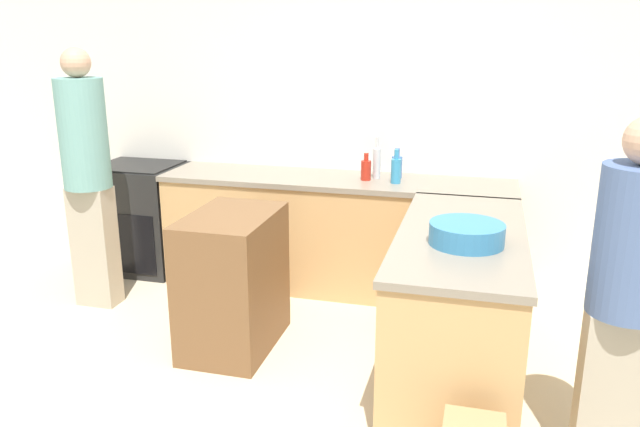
# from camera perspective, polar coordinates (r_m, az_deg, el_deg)

# --- Properties ---
(wall_back) EXTENTS (8.00, 0.06, 2.70)m
(wall_back) POSITION_cam_1_polar(r_m,az_deg,el_deg) (4.95, 2.35, 9.38)
(wall_back) COLOR white
(wall_back) RESTS_ON ground_plane
(counter_back) EXTENTS (2.67, 0.63, 0.88)m
(counter_back) POSITION_cam_1_polar(r_m,az_deg,el_deg) (4.83, 1.36, -1.81)
(counter_back) COLOR tan
(counter_back) RESTS_ON ground_plane
(counter_peninsula) EXTENTS (0.69, 1.66, 0.88)m
(counter_peninsula) POSITION_cam_1_polar(r_m,az_deg,el_deg) (3.67, 12.42, -8.20)
(counter_peninsula) COLOR tan
(counter_peninsula) RESTS_ON ground_plane
(range_oven) EXTENTS (0.69, 0.61, 0.90)m
(range_oven) POSITION_cam_1_polar(r_m,az_deg,el_deg) (5.46, -16.08, -0.30)
(range_oven) COLOR black
(range_oven) RESTS_ON ground_plane
(island_table) EXTENTS (0.50, 0.75, 0.87)m
(island_table) POSITION_cam_1_polar(r_m,az_deg,el_deg) (3.97, -7.95, -6.16)
(island_table) COLOR brown
(island_table) RESTS_ON ground_plane
(mixing_bowl) EXTENTS (0.39, 0.39, 0.11)m
(mixing_bowl) POSITION_cam_1_polar(r_m,az_deg,el_deg) (3.30, 13.26, -1.82)
(mixing_bowl) COLOR teal
(mixing_bowl) RESTS_ON counter_peninsula
(hot_sauce_bottle) EXTENTS (0.08, 0.08, 0.20)m
(hot_sauce_bottle) POSITION_cam_1_polar(r_m,az_deg,el_deg) (4.64, 4.23, 4.04)
(hot_sauce_bottle) COLOR red
(hot_sauce_bottle) RESTS_ON counter_back
(dish_soap_bottle) EXTENTS (0.07, 0.07, 0.25)m
(dish_soap_bottle) POSITION_cam_1_polar(r_m,az_deg,el_deg) (4.56, 6.96, 3.98)
(dish_soap_bottle) COLOR #338CBF
(dish_soap_bottle) RESTS_ON counter_back
(water_bottle_blue) EXTENTS (0.08, 0.08, 0.22)m
(water_bottle_blue) POSITION_cam_1_polar(r_m,az_deg,el_deg) (4.73, 7.05, 4.32)
(water_bottle_blue) COLOR #386BB7
(water_bottle_blue) RESTS_ON counter_back
(vinegar_bottle_clear) EXTENTS (0.06, 0.06, 0.31)m
(vinegar_bottle_clear) POSITION_cam_1_polar(r_m,az_deg,el_deg) (4.69, 5.22, 4.71)
(vinegar_bottle_clear) COLOR silver
(vinegar_bottle_clear) RESTS_ON counter_back
(person_by_range) EXTENTS (0.33, 0.33, 1.84)m
(person_by_range) POSITION_cam_1_polar(r_m,az_deg,el_deg) (4.68, -20.53, 3.74)
(person_by_range) COLOR #ADA38E
(person_by_range) RESTS_ON ground_plane
(person_at_peninsula) EXTENTS (0.32, 0.32, 1.62)m
(person_at_peninsula) POSITION_cam_1_polar(r_m,az_deg,el_deg) (2.97, 26.28, -6.33)
(person_at_peninsula) COLOR #ADA38E
(person_at_peninsula) RESTS_ON ground_plane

